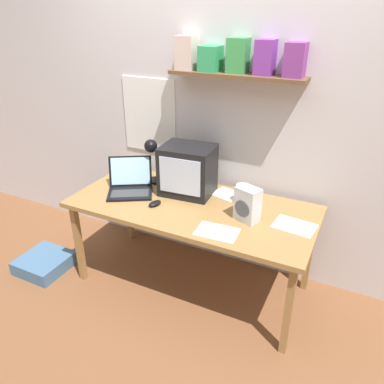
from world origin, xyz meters
TOP-DOWN VIEW (x-y plane):
  - ground_plane at (0.00, 0.00)m, footprint 12.00×12.00m
  - back_wall at (0.00, 0.48)m, footprint 5.60×0.24m
  - corner_desk at (0.00, 0.00)m, footprint 1.74×0.80m
  - crt_monitor at (-0.12, 0.16)m, footprint 0.40×0.33m
  - laptop at (-0.52, -0.01)m, footprint 0.44×0.43m
  - desk_lamp at (-0.43, 0.19)m, footprint 0.14×0.18m
  - juice_glass at (0.30, 0.18)m, footprint 0.07×0.07m
  - space_heater at (0.42, -0.03)m, footprint 0.18×0.15m
  - computer_mouse at (-0.23, -0.13)m, footprint 0.09×0.12m
  - open_notebook at (0.30, -0.26)m, footprint 0.28×0.20m
  - printed_handout at (0.16, 0.26)m, footprint 0.23×0.22m
  - loose_paper_near_monitor at (0.72, 0.03)m, footprint 0.28×0.21m
  - floor_cushion at (-1.18, -0.38)m, footprint 0.38×0.38m

SIDE VIEW (x-z plane):
  - ground_plane at x=0.00m, z-range 0.00..0.00m
  - floor_cushion at x=-1.18m, z-range 0.00..0.11m
  - corner_desk at x=0.00m, z-range 0.30..1.00m
  - loose_paper_near_monitor at x=0.72m, z-range 0.70..0.71m
  - open_notebook at x=0.30m, z-range 0.70..0.71m
  - printed_handout at x=0.16m, z-range 0.70..0.71m
  - computer_mouse at x=-0.23m, z-range 0.70..0.74m
  - laptop at x=-0.52m, z-range 0.64..0.88m
  - juice_glass at x=0.30m, z-range 0.70..0.84m
  - space_heater at x=0.42m, z-range 0.70..0.94m
  - crt_monitor at x=-0.12m, z-range 0.70..1.07m
  - desk_lamp at x=-0.43m, z-range 0.76..1.13m
  - back_wall at x=0.00m, z-range 0.01..2.61m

